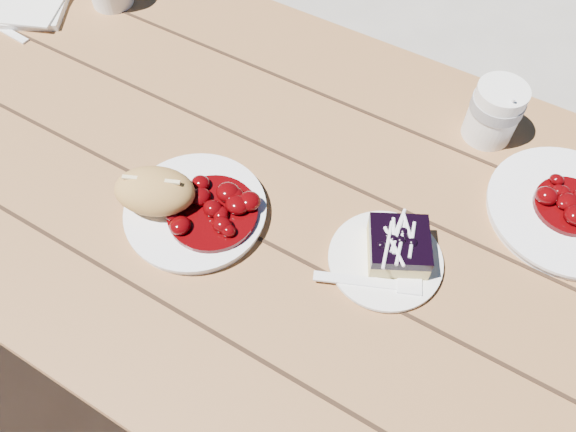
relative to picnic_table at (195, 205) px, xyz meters
The scene contains 13 objects.
ground 0.59m from the picnic_table, 90.00° to the left, with size 60.00×60.00×0.00m, color #9A948B.
picnic_table is the anchor object (origin of this frame).
main_plate 0.22m from the picnic_table, 43.57° to the right, with size 0.22×0.22×0.02m, color white.
goulash_stew 0.25m from the picnic_table, 34.54° to the right, with size 0.14×0.14×0.04m, color #500205, non-canonical shape.
bread_roll 0.24m from the picnic_table, 69.35° to the right, with size 0.12×0.08×0.06m, color #B58745.
dessert_plate 0.42m from the picnic_table, ahead, with size 0.16×0.16×0.01m, color white.
blueberry_cake 0.44m from the picnic_table, ahead, with size 0.12×0.12×0.05m.
fork_dessert 0.41m from the picnic_table, 11.33° to the right, with size 0.03×0.16×0.01m, color white, non-canonical shape.
coffee_cup 0.57m from the picnic_table, 35.01° to the left, with size 0.08×0.08×0.10m, color white.
napkin_stack 0.55m from the picnic_table, 163.16° to the left, with size 0.15×0.15×0.01m, color white.
fork_table 0.53m from the picnic_table, behind, with size 0.03×0.16×0.01m, color white, non-canonical shape.
second_plate 0.65m from the picnic_table, 18.92° to the left, with size 0.24×0.24×0.02m, color white.
second_stew 0.66m from the picnic_table, 18.92° to the left, with size 0.11×0.11×0.04m, color #500205, non-canonical shape.
Camera 1 is at (0.47, -0.44, 1.48)m, focal length 35.00 mm.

